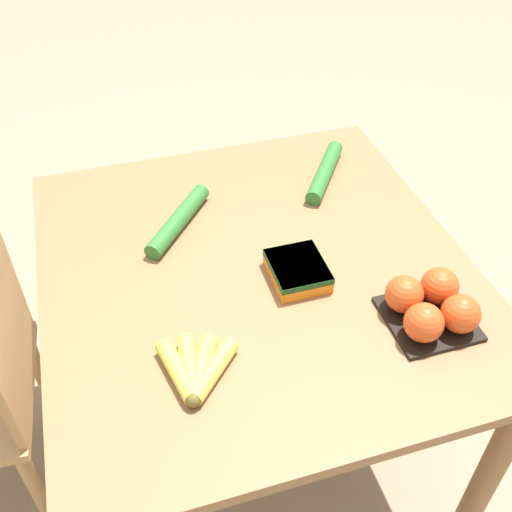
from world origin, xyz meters
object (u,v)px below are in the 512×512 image
Objects in this scene: banana_bunch at (195,370)px; cucumber_near at (325,172)px; carrot_bag at (298,270)px; tomato_pack at (431,306)px; cucumber_far at (178,220)px.

cucumber_near is (0.56, -0.50, 0.00)m from banana_bunch.
cucumber_near is at bearing -30.42° from carrot_bag.
tomato_pack is (-0.00, -0.51, 0.03)m from banana_bunch.
cucumber_near is at bearing -77.64° from cucumber_far.
carrot_bag is (0.21, 0.22, -0.02)m from tomato_pack.
banana_bunch is 0.93× the size of tomato_pack.
tomato_pack is 0.76× the size of cucumber_far.
cucumber_near is at bearing 1.39° from tomato_pack.
tomato_pack is 0.56m from cucumber_near.
cucumber_near and cucumber_far have the same top height.
carrot_bag is 0.35m from cucumber_far.
carrot_bag is 0.60× the size of cucumber_far.
cucumber_near is (0.36, -0.21, -0.00)m from carrot_bag.
carrot_bag reaches higher than banana_bunch.
cucumber_near is (0.56, 0.01, -0.02)m from tomato_pack.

